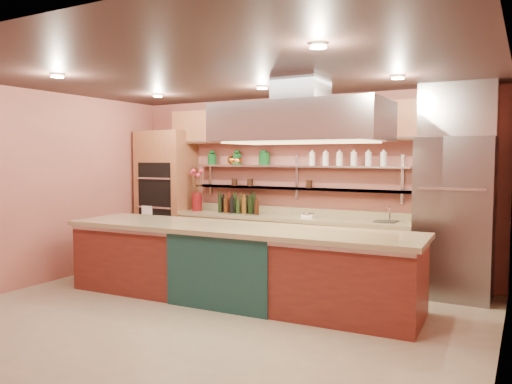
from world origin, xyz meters
The scene contains 21 objects.
floor centered at (0.00, 0.00, -0.01)m, with size 6.00×5.00×0.02m, color tan.
ceiling centered at (0.00, 0.00, 2.80)m, with size 6.00×5.00×0.02m, color black.
wall_back centered at (0.00, 2.50, 1.40)m, with size 6.00×0.04×2.80m, color #A65B4E.
wall_front centered at (0.00, -2.50, 1.40)m, with size 6.00×0.04×2.80m, color #A65B4E.
wall_left centered at (-3.00, 0.00, 1.40)m, with size 0.04×5.00×2.80m, color #A65B4E.
wall_right centered at (3.00, 0.00, 1.40)m, with size 0.04×5.00×2.80m, color #A65B4E.
oven_stack centered at (-2.45, 2.18, 1.15)m, with size 0.95×0.64×2.30m, color #965836.
refrigerator centered at (2.35, 2.14, 1.05)m, with size 0.95×0.72×2.10m, color slate.
back_counter centered at (-0.05, 2.20, 0.47)m, with size 3.84×0.64×0.93m, color tan.
wall_shelf_lower centered at (-0.05, 2.37, 1.35)m, with size 3.60×0.26×0.03m, color #B3B6BA.
wall_shelf_upper centered at (-0.05, 2.37, 1.70)m, with size 3.60×0.26×0.03m, color #B3B6BA.
upper_cabinets centered at (0.00, 2.32, 2.35)m, with size 4.60×0.36×0.55m, color #965836.
range_hood centered at (0.83, 0.61, 2.25)m, with size 2.00×1.00×0.45m, color #B3B6BA.
ceiling_downlights centered at (0.00, 0.20, 2.77)m, with size 4.00×2.80×0.02m, color #FFE5A5.
island centered at (-0.07, 0.61, 0.48)m, with size 4.61×1.00×0.96m, color maroon.
flower_vase centered at (-1.77, 2.15, 1.08)m, with size 0.17×0.17×0.31m, color #610E11.
oil_bottle_cluster centered at (-0.92, 2.15, 1.06)m, with size 0.82×0.23×0.26m, color black.
kitchen_scale centered at (0.28, 2.15, 0.98)m, with size 0.18×0.13×0.10m, color white.
bar_faucet centered at (1.48, 2.25, 1.03)m, with size 0.03×0.03×0.21m, color white.
copper_kettle centered at (-1.18, 2.37, 1.79)m, with size 0.19×0.19×0.15m, color orange.
green_canister centered at (-0.58, 2.37, 1.81)m, with size 0.16×0.16×0.20m, color #0F491B.
Camera 1 is at (3.19, -4.79, 1.84)m, focal length 35.00 mm.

